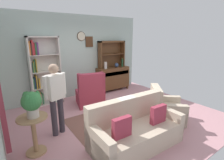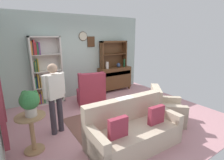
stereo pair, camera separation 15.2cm
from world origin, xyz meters
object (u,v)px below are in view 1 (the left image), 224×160
object	(u,v)px
potted_plant_large	(31,102)
person_reading	(56,95)
bottle_wine	(122,63)
couch_floral	(135,130)
vase_tall	(106,65)
armchair_floral	(165,110)
plant_stand	(34,131)
wingback_chair	(90,93)
sideboard	(113,78)
sideboard_hutch	(111,50)
bookshelf	(42,72)
vase_round	(117,65)

from	to	relation	value
potted_plant_large	person_reading	world-z (taller)	person_reading
bottle_wine	couch_floral	bearing A→B (deg)	-124.49
vase_tall	bottle_wine	xyz separation A→B (m)	(0.78, -0.01, 0.03)
armchair_floral	potted_plant_large	world-z (taller)	potted_plant_large
bottle_wine	plant_stand	distance (m)	4.34
vase_tall	couch_floral	xyz separation A→B (m)	(-1.28, -3.01, -0.73)
bottle_wine	wingback_chair	distance (m)	2.10
armchair_floral	potted_plant_large	xyz separation A→B (m)	(-2.95, 0.56, 0.71)
sideboard	vase_tall	bearing A→B (deg)	-168.37
plant_stand	sideboard	bearing A→B (deg)	33.77
sideboard_hutch	wingback_chair	bearing A→B (deg)	-146.87
person_reading	vase_tall	bearing A→B (deg)	36.36
bookshelf	bottle_wine	world-z (taller)	bookshelf
sideboard_hutch	vase_tall	size ratio (longest dim) A/B	4.32
vase_tall	vase_round	size ratio (longest dim) A/B	1.50
bookshelf	wingback_chair	bearing A→B (deg)	-39.07
bookshelf	vase_round	xyz separation A→B (m)	(2.71, -0.15, -0.04)
sideboard	couch_floral	world-z (taller)	sideboard
sideboard	wingback_chair	bearing A→B (deg)	-150.01
sideboard_hutch	vase_tall	bearing A→B (deg)	-154.11
sideboard	vase_tall	world-z (taller)	vase_tall
bottle_wine	plant_stand	size ratio (longest dim) A/B	0.43
sideboard_hutch	plant_stand	size ratio (longest dim) A/B	1.52
vase_round	wingback_chair	distance (m)	1.86
vase_round	potted_plant_large	size ratio (longest dim) A/B	0.36
person_reading	plant_stand	bearing A→B (deg)	-144.91
vase_round	couch_floral	bearing A→B (deg)	-120.79
couch_floral	potted_plant_large	bearing A→B (deg)	152.72
sideboard_hutch	plant_stand	xyz separation A→B (m)	(-3.33, -2.34, -1.12)
plant_stand	vase_round	bearing A→B (deg)	31.97
bottle_wine	armchair_floral	distance (m)	2.93
sideboard	potted_plant_large	size ratio (longest dim) A/B	2.79
plant_stand	bottle_wine	bearing A→B (deg)	29.88
person_reading	couch_floral	bearing A→B (deg)	-48.66
bottle_wine	person_reading	distance (m)	3.62
sideboard	person_reading	size ratio (longest dim) A/B	0.83
person_reading	potted_plant_large	bearing A→B (deg)	-142.56
bottle_wine	person_reading	xyz separation A→B (m)	(-3.17, -1.75, -0.17)
bottle_wine	potted_plant_large	distance (m)	4.29
wingback_chair	plant_stand	distance (m)	2.35
sideboard_hutch	couch_floral	size ratio (longest dim) A/B	0.60
bookshelf	sideboard_hutch	xyz separation A→B (m)	(2.58, 0.02, 0.52)
vase_tall	sideboard_hutch	bearing A→B (deg)	25.89
bottle_wine	person_reading	bearing A→B (deg)	-151.09
sideboard_hutch	armchair_floral	size ratio (longest dim) A/B	1.02
sideboard	sideboard_hutch	distance (m)	1.06
bottle_wine	couch_floral	size ratio (longest dim) A/B	0.17
wingback_chair	potted_plant_large	bearing A→B (deg)	-142.87
sideboard	sideboard_hutch	xyz separation A→B (m)	(0.00, 0.11, 1.05)
vase_tall	bottle_wine	world-z (taller)	bottle_wine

